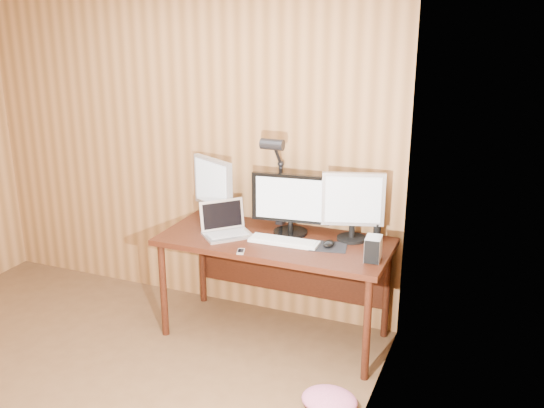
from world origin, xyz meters
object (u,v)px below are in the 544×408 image
Objects in this scene: speaker at (377,232)px; desk_lamp at (276,169)px; laptop at (225,226)px; hard_drive at (373,249)px; monitor_left at (213,187)px; monitor_center at (291,203)px; desk at (279,252)px; monitor_right at (353,204)px; mouse at (329,244)px; phone at (241,251)px; keyboard at (284,241)px.

desk_lamp reaches higher than speaker.
laptop is 1.06m from speaker.
monitor_left is at bearing 162.26° from hard_drive.
monitor_left reaches higher than monitor_center.
monitor_center is at bearing 47.47° from desk.
hard_drive is (0.22, -0.29, -0.18)m from monitor_right.
monitor_right is 0.41m from hard_drive.
monitor_center reaches higher than desk.
mouse is 0.59m from phone.
keyboard is (-0.41, -0.23, -0.25)m from monitor_right.
monitor_right is 0.91m from laptop.
keyboard is at bearing 7.78° from monitor_left.
desk_lamp is at bearing 117.98° from desk.
phone is (-0.18, -0.44, -0.22)m from monitor_center.
monitor_right is 0.82m from phone.
monitor_right reaches higher than desk.
desk_lamp is at bearing 67.91° from phone.
desk_lamp is (0.49, 0.03, 0.18)m from monitor_left.
monitor_left is 0.99× the size of keyboard.
speaker is at bearing -9.48° from desk_lamp.
desk is 10.30× the size of hard_drive.
desk_lamp is (0.04, 0.52, 0.44)m from phone.
desk_lamp is (0.28, 0.26, 0.38)m from laptop.
keyboard is at bearing -168.25° from monitor_right.
laptop is 2.61× the size of hard_drive.
monitor_right is 1.18× the size of laptop.
monitor_right reaches higher than hard_drive.
monitor_left is at bearing -177.35° from speaker.
desk is 0.76m from hard_drive.
speaker is 0.83m from desk_lamp.
mouse is at bearing 6.22° from keyboard.
desk_lamp is (-0.79, 0.33, 0.36)m from hard_drive.
keyboard is (0.02, -0.18, -0.21)m from monitor_center.
mouse is (0.30, 0.04, 0.01)m from keyboard.
phone is at bearing -107.26° from desk.
monitor_center is 1.37× the size of laptop.
monitor_center is at bearing 95.29° from keyboard.
desk_lamp is at bearing 159.51° from monitor_right.
laptop reaches higher than phone.
monitor_center is 4.88× the size of mouse.
laptop is at bearing -162.55° from desk.
monitor_right reaches higher than keyboard.
monitor_center is at bearing -22.74° from laptop.
monitor_right is at bearing 53.65° from mouse.
monitor_center is 5.57× the size of phone.
mouse is at bearing -36.42° from desk_lamp.
phone is 0.95m from speaker.
hard_drive reaches higher than desk.
phone is (0.24, -0.26, -0.05)m from laptop.
mouse is 0.66m from desk_lamp.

